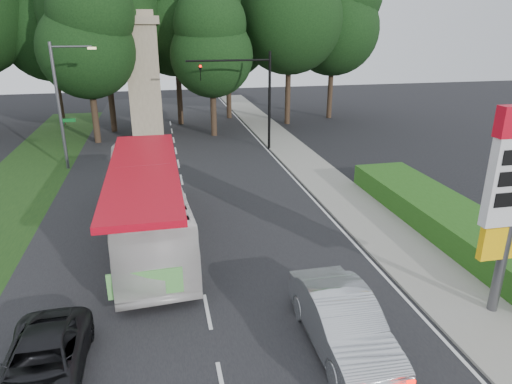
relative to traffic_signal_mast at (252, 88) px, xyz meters
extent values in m
cube|color=black|center=(-5.68, -12.00, -4.66)|extent=(14.00, 80.00, 0.02)
cube|color=gray|center=(2.82, -12.00, -4.61)|extent=(3.00, 80.00, 0.12)
cube|color=#193814|center=(-15.18, -6.00, -4.66)|extent=(5.00, 50.00, 0.02)
cube|color=#235416|center=(5.82, -16.00, -4.07)|extent=(3.00, 14.00, 1.20)
cylinder|color=#59595E|center=(3.52, -22.00, -3.07)|extent=(0.32, 0.32, 3.20)
cube|color=yellow|center=(3.52, -22.00, -2.07)|extent=(1.80, 0.25, 1.10)
cylinder|color=black|center=(1.32, 0.00, -1.07)|extent=(0.20, 0.20, 7.20)
cylinder|color=black|center=(-1.68, 0.00, 1.93)|extent=(6.00, 0.14, 0.14)
imported|color=black|center=(-3.68, 0.00, 1.68)|extent=(0.18, 0.22, 1.10)
sphere|color=#FF0C05|center=(-3.68, -0.15, 1.58)|extent=(0.18, 0.18, 0.18)
cylinder|color=#59595E|center=(-12.88, -2.00, -0.67)|extent=(0.20, 0.20, 8.00)
cylinder|color=#59595E|center=(-11.68, -2.00, 3.03)|extent=(2.40, 0.12, 0.12)
cube|color=#FFE599|center=(-10.48, -2.00, 2.93)|extent=(0.50, 0.22, 0.14)
cube|color=#0C591E|center=(-12.43, -2.00, -1.47)|extent=(0.85, 0.04, 0.22)
cube|color=#0C591E|center=(-12.88, -1.55, -1.77)|extent=(0.04, 0.85, 0.22)
cube|color=gray|center=(-7.68, 6.00, -0.17)|extent=(2.50, 2.50, 9.00)
cube|color=gray|center=(-7.68, 6.00, 4.63)|extent=(3.00, 3.00, 0.60)
cube|color=gray|center=(-7.68, 6.00, 5.13)|extent=(2.20, 2.20, 0.50)
cylinder|color=#2D2116|center=(-15.68, 13.00, -1.97)|extent=(0.50, 0.50, 5.40)
sphere|color=black|center=(-15.68, 13.00, 3.58)|extent=(8.40, 8.40, 8.40)
cylinder|color=#2D2116|center=(-10.68, 9.00, -1.43)|extent=(0.50, 0.50, 6.48)
sphere|color=black|center=(-10.68, 9.00, 5.23)|extent=(10.08, 10.08, 10.08)
cylinder|color=#2D2116|center=(-4.68, 11.00, -1.70)|extent=(0.50, 0.50, 5.94)
sphere|color=black|center=(-4.68, 11.00, 4.40)|extent=(9.24, 9.24, 9.24)
cylinder|color=#2D2116|center=(0.32, 13.00, -2.06)|extent=(0.50, 0.50, 5.22)
sphere|color=black|center=(0.32, 13.00, 3.30)|extent=(8.12, 8.12, 8.12)
sphere|color=black|center=(0.32, 13.00, 6.20)|extent=(6.96, 6.96, 6.96)
cylinder|color=#2D2116|center=(5.32, 9.00, -1.61)|extent=(0.50, 0.50, 6.12)
sphere|color=black|center=(5.32, 9.00, 4.68)|extent=(9.52, 9.52, 9.52)
cylinder|color=#2D2116|center=(10.32, 11.00, -1.88)|extent=(0.50, 0.50, 5.58)
sphere|color=black|center=(10.32, 11.00, 3.85)|extent=(8.68, 8.68, 8.68)
cylinder|color=#2D2116|center=(-11.68, 5.00, -2.33)|extent=(0.50, 0.50, 4.68)
sphere|color=black|center=(-11.68, 5.00, 2.48)|extent=(7.28, 7.28, 7.28)
sphere|color=black|center=(-11.68, 5.00, 5.08)|extent=(6.24, 6.24, 6.24)
cylinder|color=#2D2116|center=(-2.18, 5.50, -2.51)|extent=(0.50, 0.50, 4.32)
sphere|color=black|center=(-2.18, 5.50, 1.93)|extent=(6.72, 6.72, 6.72)
sphere|color=black|center=(-2.18, 5.50, 4.33)|extent=(5.76, 5.76, 5.76)
imported|color=white|center=(-7.59, -13.92, -3.01)|extent=(3.59, 12.09, 3.32)
imported|color=#B5B9BD|center=(-2.02, -22.57, -3.82)|extent=(1.81, 5.20, 1.71)
imported|color=black|center=(-10.23, -22.29, -4.04)|extent=(2.10, 4.53, 1.26)
camera|label=1|loc=(-6.82, -32.87, 4.28)|focal=32.00mm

